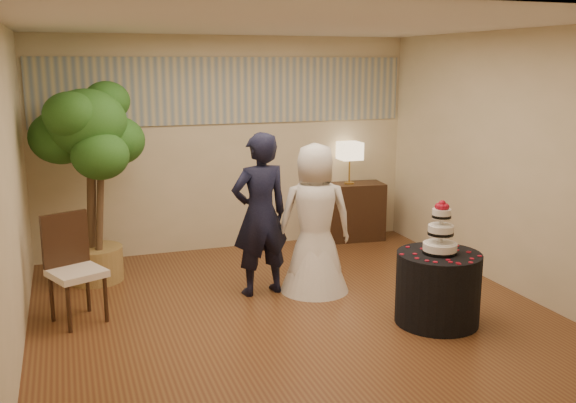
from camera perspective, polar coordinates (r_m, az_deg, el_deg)
name	(u,v)px	position (r m, az deg, el deg)	size (l,w,h in m)	color
floor	(292,312)	(6.54, 0.34, -9.81)	(5.00, 5.00, 0.00)	brown
ceiling	(292,24)	(6.07, 0.37, 15.52)	(5.00, 5.00, 0.00)	white
wall_back	(228,144)	(8.52, -5.34, 5.08)	(5.00, 0.06, 2.80)	beige
wall_front	(432,242)	(3.94, 12.71, -3.54)	(5.00, 0.06, 2.80)	beige
wall_left	(10,192)	(5.82, -23.51, 0.79)	(0.06, 5.00, 2.80)	beige
wall_right	(509,162)	(7.37, 19.02, 3.35)	(0.06, 5.00, 2.80)	beige
mural_border	(228,91)	(8.44, -5.40, 9.78)	(4.90, 0.02, 0.85)	#A2A798
groom	(260,215)	(6.81, -2.50, -1.16)	(0.64, 0.42, 1.75)	black
bride	(315,218)	(6.90, 2.41, -1.49)	(0.80, 0.75, 1.63)	white
cake_table	(438,288)	(6.34, 13.17, -7.50)	(0.80, 0.80, 0.69)	black
wedding_cake	(441,227)	(6.17, 13.44, -2.21)	(0.33, 0.33, 0.51)	white
console	(349,212)	(9.05, 5.41, -0.91)	(0.97, 0.43, 0.81)	#311E11
table_lamp	(350,163)	(8.92, 5.49, 3.43)	(0.29, 0.29, 0.58)	beige
ficus_tree	(90,182)	(7.48, -17.15, 1.66)	(1.10, 1.10, 2.30)	#285C1D
side_chair	(77,270)	(6.46, -18.28, -5.78)	(0.48, 0.50, 1.05)	#311E11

